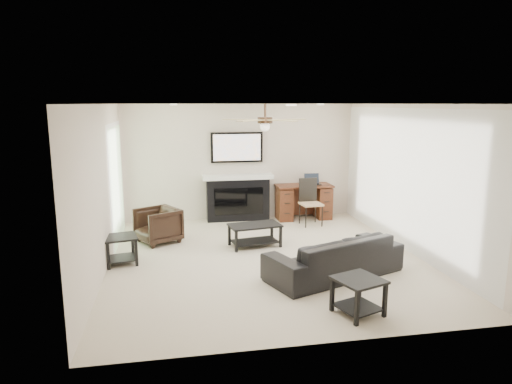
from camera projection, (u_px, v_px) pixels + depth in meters
room_shell at (277, 156)px, 7.27m from camera, size 5.50×5.54×2.52m
sofa at (334, 256)px, 6.70m from camera, size 2.23×1.50×0.61m
armchair at (158, 225)px, 8.31m from camera, size 0.95×0.94×0.64m
coffee_table at (255, 235)px, 8.11m from camera, size 0.97×0.64×0.40m
end_table_near at (358, 296)px, 5.49m from camera, size 0.66×0.66×0.45m
end_table_left at (121, 250)px, 7.22m from camera, size 0.59×0.59×0.45m
fireplace_unit at (238, 177)px, 9.78m from camera, size 1.52×0.34×1.91m
desk at (304, 202)px, 10.02m from camera, size 1.22×0.56×0.76m
desk_chair at (311, 202)px, 9.47m from camera, size 0.46×0.47×0.97m
laptop at (313, 179)px, 9.94m from camera, size 0.33×0.24×0.23m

